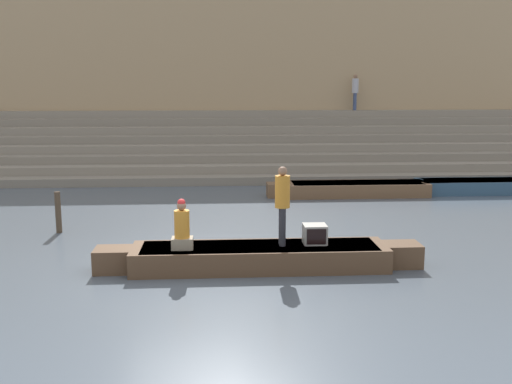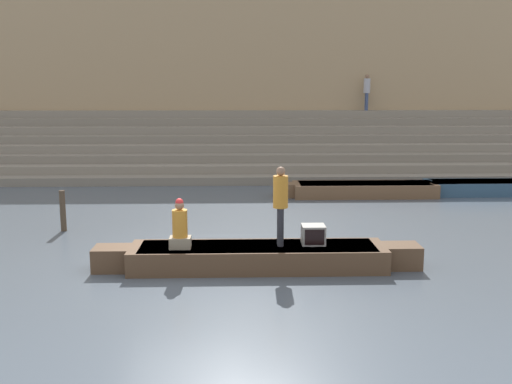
{
  "view_description": "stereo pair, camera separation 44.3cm",
  "coord_description": "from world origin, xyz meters",
  "px_view_note": "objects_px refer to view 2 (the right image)",
  "views": [
    {
      "loc": [
        0.7,
        -12.05,
        3.75
      ],
      "look_at": [
        1.54,
        0.95,
        1.38
      ],
      "focal_mm": 42.0,
      "sensor_mm": 36.0,
      "label": 1
    },
    {
      "loc": [
        1.14,
        -12.07,
        3.75
      ],
      "look_at": [
        1.54,
        0.95,
        1.38
      ],
      "focal_mm": 42.0,
      "sensor_mm": 36.0,
      "label": 2
    }
  ],
  "objects_px": {
    "tv_set": "(313,235)",
    "person_rowing": "(180,228)",
    "rowboat_main": "(258,256)",
    "person_on_steps": "(367,89)",
    "person_standing": "(281,200)",
    "mooring_post": "(63,211)",
    "moored_boat_distant": "(494,187)",
    "moored_boat_shore": "(364,189)"
  },
  "relations": [
    {
      "from": "person_on_steps",
      "to": "person_rowing",
      "type": "bearing_deg",
      "value": 47.49
    },
    {
      "from": "tv_set",
      "to": "person_rowing",
      "type": "bearing_deg",
      "value": -179.53
    },
    {
      "from": "rowboat_main",
      "to": "tv_set",
      "type": "bearing_deg",
      "value": 5.55
    },
    {
      "from": "person_standing",
      "to": "rowboat_main",
      "type": "bearing_deg",
      "value": 169.57
    },
    {
      "from": "rowboat_main",
      "to": "person_on_steps",
      "type": "relative_size",
      "value": 4.05
    },
    {
      "from": "person_standing",
      "to": "person_rowing",
      "type": "bearing_deg",
      "value": 168.21
    },
    {
      "from": "rowboat_main",
      "to": "person_rowing",
      "type": "bearing_deg",
      "value": -175.41
    },
    {
      "from": "moored_boat_shore",
      "to": "person_on_steps",
      "type": "relative_size",
      "value": 3.7
    },
    {
      "from": "person_on_steps",
      "to": "moored_boat_shore",
      "type": "bearing_deg",
      "value": 59.41
    },
    {
      "from": "person_standing",
      "to": "tv_set",
      "type": "xyz_separation_m",
      "value": [
        0.69,
        0.06,
        -0.74
      ]
    },
    {
      "from": "rowboat_main",
      "to": "moored_boat_shore",
      "type": "height_order",
      "value": "rowboat_main"
    },
    {
      "from": "person_rowing",
      "to": "tv_set",
      "type": "xyz_separation_m",
      "value": [
        2.71,
        0.22,
        -0.22
      ]
    },
    {
      "from": "rowboat_main",
      "to": "person_rowing",
      "type": "relative_size",
      "value": 6.54
    },
    {
      "from": "tv_set",
      "to": "person_on_steps",
      "type": "relative_size",
      "value": 0.29
    },
    {
      "from": "rowboat_main",
      "to": "tv_set",
      "type": "height_order",
      "value": "tv_set"
    },
    {
      "from": "tv_set",
      "to": "rowboat_main",
      "type": "bearing_deg",
      "value": -178.98
    },
    {
      "from": "person_rowing",
      "to": "tv_set",
      "type": "height_order",
      "value": "person_rowing"
    },
    {
      "from": "person_standing",
      "to": "moored_boat_distant",
      "type": "bearing_deg",
      "value": 29.17
    },
    {
      "from": "person_standing",
      "to": "tv_set",
      "type": "bearing_deg",
      "value": -11.77
    },
    {
      "from": "mooring_post",
      "to": "rowboat_main",
      "type": "bearing_deg",
      "value": -34.15
    },
    {
      "from": "moored_boat_distant",
      "to": "mooring_post",
      "type": "relative_size",
      "value": 5.53
    },
    {
      "from": "moored_boat_distant",
      "to": "tv_set",
      "type": "bearing_deg",
      "value": -127.65
    },
    {
      "from": "person_rowing",
      "to": "moored_boat_shore",
      "type": "relative_size",
      "value": 0.17
    },
    {
      "from": "person_standing",
      "to": "moored_boat_distant",
      "type": "relative_size",
      "value": 0.28
    },
    {
      "from": "rowboat_main",
      "to": "mooring_post",
      "type": "bearing_deg",
      "value": 146.17
    },
    {
      "from": "tv_set",
      "to": "person_on_steps",
      "type": "xyz_separation_m",
      "value": [
        4.42,
        15.91,
        2.79
      ]
    },
    {
      "from": "moored_boat_shore",
      "to": "mooring_post",
      "type": "distance_m",
      "value": 9.85
    },
    {
      "from": "rowboat_main",
      "to": "person_standing",
      "type": "xyz_separation_m",
      "value": [
        0.46,
        0.05,
        1.17
      ]
    },
    {
      "from": "moored_boat_shore",
      "to": "moored_boat_distant",
      "type": "distance_m",
      "value": 4.53
    },
    {
      "from": "moored_boat_distant",
      "to": "person_on_steps",
      "type": "height_order",
      "value": "person_on_steps"
    },
    {
      "from": "person_rowing",
      "to": "mooring_post",
      "type": "relative_size",
      "value": 0.97
    },
    {
      "from": "tv_set",
      "to": "person_standing",
      "type": "bearing_deg",
      "value": -179.52
    },
    {
      "from": "person_rowing",
      "to": "moored_boat_distant",
      "type": "bearing_deg",
      "value": 23.66
    },
    {
      "from": "person_standing",
      "to": "person_rowing",
      "type": "height_order",
      "value": "person_standing"
    },
    {
      "from": "moored_boat_shore",
      "to": "moored_boat_distant",
      "type": "relative_size",
      "value": 1.04
    },
    {
      "from": "tv_set",
      "to": "person_on_steps",
      "type": "distance_m",
      "value": 16.75
    },
    {
      "from": "person_standing",
      "to": "mooring_post",
      "type": "distance_m",
      "value": 6.34
    },
    {
      "from": "rowboat_main",
      "to": "moored_boat_distant",
      "type": "bearing_deg",
      "value": 44.48
    },
    {
      "from": "moored_boat_shore",
      "to": "tv_set",
      "type": "bearing_deg",
      "value": -106.24
    },
    {
      "from": "person_rowing",
      "to": "mooring_post",
      "type": "xyz_separation_m",
      "value": [
        -3.33,
        3.44,
        -0.37
      ]
    },
    {
      "from": "rowboat_main",
      "to": "moored_boat_shore",
      "type": "relative_size",
      "value": 1.1
    },
    {
      "from": "rowboat_main",
      "to": "person_on_steps",
      "type": "bearing_deg",
      "value": 71.15
    }
  ]
}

